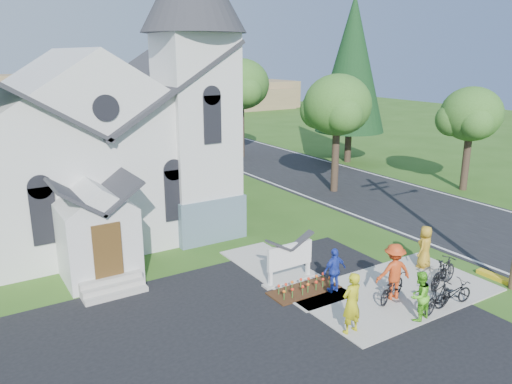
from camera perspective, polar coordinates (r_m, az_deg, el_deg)
ground at (r=17.40m, az=13.47°, el=-12.94°), size 120.00×120.00×0.00m
road at (r=34.15m, az=7.52°, el=1.63°), size 8.00×90.00×0.02m
sidewalk at (r=18.68m, az=15.68°, el=-10.93°), size 7.00×4.00×0.05m
church at (r=23.84m, az=-18.04°, el=7.78°), size 12.35×12.00×13.00m
church_sign at (r=18.40m, az=3.88°, el=-7.33°), size 2.20×0.40×1.70m
flower_bed at (r=18.17m, az=5.51°, el=-11.13°), size 2.60×1.10×0.07m
tree_road_near at (r=30.04m, az=9.30°, el=9.73°), size 4.00×4.00×7.05m
tree_road_mid at (r=40.03m, az=-1.69°, el=12.17°), size 4.40×4.40×7.80m
tree_road_far at (r=32.67m, az=23.39°, el=8.11°), size 3.60×3.60×6.30m
conifer at (r=38.71m, az=10.92°, el=14.17°), size 5.20×5.20×12.40m
distant_hills at (r=68.64m, az=-19.96°, el=9.69°), size 61.00×10.00×5.60m
cyclist_0 at (r=15.45m, az=10.86°, el=-12.34°), size 0.72×0.49×1.93m
bike_0 at (r=17.87m, az=15.26°, el=-10.44°), size 1.84×1.17×0.92m
cyclist_1 at (r=16.73m, az=18.16°, el=-11.20°), size 0.86×0.71×1.62m
bike_1 at (r=17.57m, az=20.12°, el=-11.20°), size 1.71×0.77×0.99m
cyclist_2 at (r=17.86m, az=8.96°, el=-8.82°), size 0.95×0.40×1.62m
bike_2 at (r=19.35m, az=20.21°, el=-8.94°), size 1.67×1.07×0.83m
cyclist_3 at (r=17.76m, az=15.47°, el=-8.74°), size 1.42×1.03×1.97m
bike_3 at (r=19.31m, az=20.61°, el=-8.62°), size 1.88×0.89×1.09m
cyclist_4 at (r=20.64m, az=18.75°, el=-5.95°), size 0.96×0.78×1.70m
bike_4 at (r=18.12m, az=21.56°, el=-10.76°), size 1.66×0.71×0.85m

